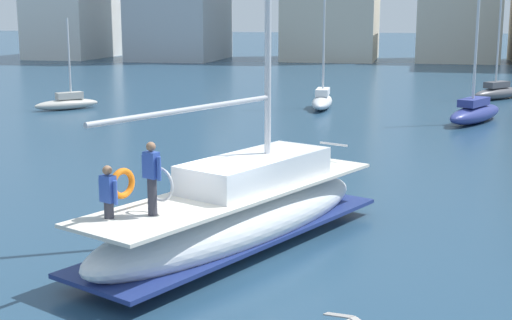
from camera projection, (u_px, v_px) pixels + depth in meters
The scene contains 6 objects.
ground_plane at pixel (223, 256), 17.12m from camera, with size 400.00×400.00×0.00m, color navy.
main_sailboat at pixel (240, 211), 17.64m from camera, with size 6.20×9.72×14.39m.
moored_sloop_near at pixel (475, 112), 37.79m from camera, with size 3.72×5.71×7.83m.
moored_sloop_far at pixel (322, 99), 43.50m from camera, with size 1.35×4.89×7.84m.
moored_catamaran at pixel (498, 91), 48.14m from camera, with size 4.04×4.49×7.10m.
moored_cutter_left at pixel (67, 102), 42.99m from camera, with size 3.30×3.50×5.38m.
Camera 1 is at (4.30, -15.76, 5.66)m, focal length 50.62 mm.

